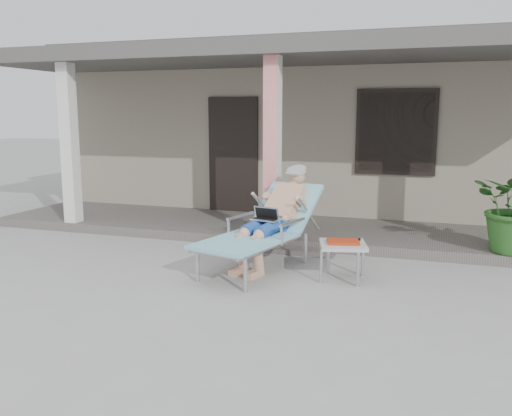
% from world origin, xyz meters
% --- Properties ---
extents(ground, '(60.00, 60.00, 0.00)m').
position_xyz_m(ground, '(0.00, 0.00, 0.00)').
color(ground, '#9E9E99').
rests_on(ground, ground).
extents(house, '(10.40, 5.40, 3.30)m').
position_xyz_m(house, '(0.00, 6.50, 1.67)').
color(house, gray).
rests_on(house, ground).
extents(porch_deck, '(10.00, 2.00, 0.15)m').
position_xyz_m(porch_deck, '(0.00, 3.00, 0.07)').
color(porch_deck, '#605B56').
rests_on(porch_deck, ground).
extents(porch_overhang, '(10.00, 2.30, 2.85)m').
position_xyz_m(porch_overhang, '(0.00, 2.95, 2.79)').
color(porch_overhang, silver).
rests_on(porch_overhang, porch_deck).
extents(porch_step, '(2.00, 0.30, 0.07)m').
position_xyz_m(porch_step, '(0.00, 1.85, 0.04)').
color(porch_step, '#605B56').
rests_on(porch_step, ground).
extents(lounger, '(1.26, 2.15, 1.35)m').
position_xyz_m(lounger, '(0.26, 1.10, 0.83)').
color(lounger, '#B7B7BC').
rests_on(lounger, ground).
extents(side_table, '(0.65, 0.65, 0.48)m').
position_xyz_m(side_table, '(1.27, 0.83, 0.40)').
color(side_table, '#B0B0AB').
rests_on(side_table, ground).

